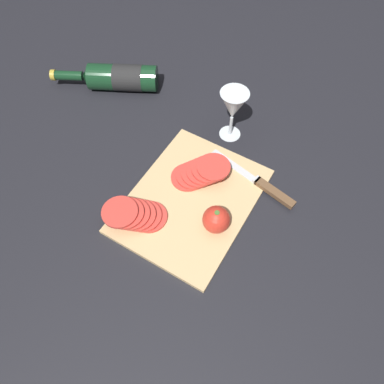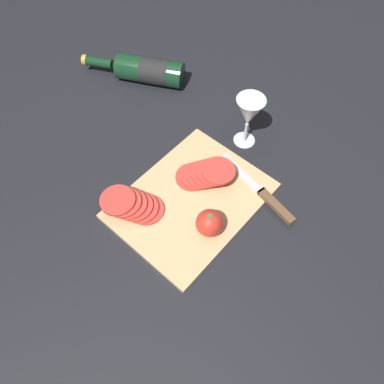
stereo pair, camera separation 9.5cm
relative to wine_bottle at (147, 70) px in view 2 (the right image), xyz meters
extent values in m
plane|color=black|center=(0.26, 0.41, -0.04)|extent=(3.00, 3.00, 0.00)
cube|color=tan|center=(0.25, 0.42, -0.03)|extent=(0.39, 0.30, 0.01)
cylinder|color=#14381E|center=(0.00, 0.01, 0.00)|extent=(0.17, 0.23, 0.08)
cone|color=#14381E|center=(0.05, -0.10, 0.00)|extent=(0.08, 0.06, 0.08)
cylinder|color=#14381E|center=(0.08, -0.14, 0.00)|extent=(0.07, 0.09, 0.03)
cylinder|color=#B29933|center=(0.10, -0.19, 0.00)|extent=(0.04, 0.03, 0.03)
cylinder|color=black|center=(-0.01, 0.02, 0.00)|extent=(0.12, 0.12, 0.08)
cylinder|color=silver|center=(0.00, 0.39, -0.04)|extent=(0.06, 0.06, 0.00)
cylinder|color=silver|center=(0.00, 0.39, 0.00)|extent=(0.01, 0.01, 0.07)
cone|color=silver|center=(0.00, 0.39, 0.07)|extent=(0.08, 0.08, 0.09)
cone|color=#DBCC84|center=(0.00, 0.39, 0.05)|extent=(0.03, 0.03, 0.04)
sphere|color=red|center=(0.29, 0.51, 0.01)|extent=(0.07, 0.07, 0.07)
cylinder|color=#47702D|center=(0.29, 0.51, 0.04)|extent=(0.01, 0.01, 0.01)
cube|color=silver|center=(0.10, 0.46, -0.03)|extent=(0.05, 0.15, 0.00)
cube|color=silver|center=(0.12, 0.54, -0.02)|extent=(0.02, 0.02, 0.01)
cube|color=brown|center=(0.13, 0.59, -0.02)|extent=(0.05, 0.12, 0.01)
cylinder|color=#D63D33|center=(0.20, 0.37, -0.03)|extent=(0.09, 0.09, 0.01)
cylinder|color=#D63D33|center=(0.20, 0.38, -0.02)|extent=(0.09, 0.09, 0.01)
cylinder|color=#D63D33|center=(0.19, 0.39, -0.01)|extent=(0.09, 0.09, 0.01)
cylinder|color=#D63D33|center=(0.18, 0.41, 0.00)|extent=(0.09, 0.09, 0.01)
cylinder|color=#D63D33|center=(0.17, 0.42, 0.00)|extent=(0.09, 0.09, 0.01)
cylinder|color=#D63D33|center=(0.16, 0.43, 0.01)|extent=(0.09, 0.09, 0.01)
cylinder|color=#D63D33|center=(0.36, 0.35, -0.03)|extent=(0.09, 0.09, 0.01)
cylinder|color=#D63D33|center=(0.36, 0.34, -0.02)|extent=(0.09, 0.09, 0.01)
cylinder|color=#D63D33|center=(0.37, 0.33, -0.01)|extent=(0.09, 0.09, 0.01)
cylinder|color=#D63D33|center=(0.38, 0.32, 0.00)|extent=(0.09, 0.09, 0.01)
cylinder|color=#D63D33|center=(0.39, 0.31, 0.00)|extent=(0.09, 0.09, 0.01)
cylinder|color=#D63D33|center=(0.40, 0.30, 0.01)|extent=(0.09, 0.09, 0.01)
camera|label=1|loc=(0.69, 0.68, 0.80)|focal=35.00mm
camera|label=2|loc=(0.64, 0.75, 0.80)|focal=35.00mm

